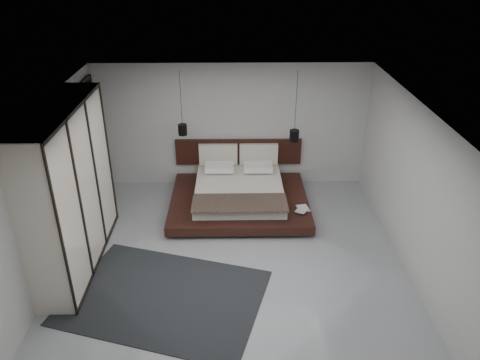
{
  "coord_description": "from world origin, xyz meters",
  "views": [
    {
      "loc": [
        0.03,
        -6.81,
        5.06
      ],
      "look_at": [
        0.15,
        1.2,
        0.96
      ],
      "focal_mm": 35.0,
      "sensor_mm": 36.0,
      "label": 1
    }
  ],
  "objects_px": {
    "lattice_screen": "(93,140)",
    "pendant_right": "(294,135)",
    "wardrobe": "(69,190)",
    "bed": "(239,193)",
    "pendant_left": "(183,130)",
    "rug": "(165,297)"
  },
  "relations": [
    {
      "from": "pendant_left",
      "to": "rug",
      "type": "bearing_deg",
      "value": -90.98
    },
    {
      "from": "pendant_left",
      "to": "pendant_right",
      "type": "relative_size",
      "value": 0.9
    },
    {
      "from": "lattice_screen",
      "to": "rug",
      "type": "xyz_separation_m",
      "value": [
        1.87,
        -3.45,
        -1.29
      ]
    },
    {
      "from": "rug",
      "to": "lattice_screen",
      "type": "bearing_deg",
      "value": 118.38
    },
    {
      "from": "pendant_left",
      "to": "lattice_screen",
      "type": "bearing_deg",
      "value": 177.36
    },
    {
      "from": "pendant_right",
      "to": "rug",
      "type": "relative_size",
      "value": 0.5
    },
    {
      "from": "bed",
      "to": "wardrobe",
      "type": "xyz_separation_m",
      "value": [
        -2.84,
        -1.88,
        1.12
      ]
    },
    {
      "from": "lattice_screen",
      "to": "pendant_right",
      "type": "height_order",
      "value": "pendant_right"
    },
    {
      "from": "pendant_right",
      "to": "wardrobe",
      "type": "distance_m",
      "value": 4.64
    },
    {
      "from": "bed",
      "to": "pendant_left",
      "type": "distance_m",
      "value": 1.79
    },
    {
      "from": "pendant_right",
      "to": "rug",
      "type": "xyz_separation_m",
      "value": [
        -2.4,
        -3.36,
        -1.41
      ]
    },
    {
      "from": "bed",
      "to": "lattice_screen",
      "type": "bearing_deg",
      "value": 170.0
    },
    {
      "from": "lattice_screen",
      "to": "pendant_left",
      "type": "bearing_deg",
      "value": -2.64
    },
    {
      "from": "bed",
      "to": "pendant_right",
      "type": "height_order",
      "value": "pendant_right"
    },
    {
      "from": "pendant_right",
      "to": "lattice_screen",
      "type": "bearing_deg",
      "value": 178.81
    },
    {
      "from": "lattice_screen",
      "to": "rug",
      "type": "height_order",
      "value": "lattice_screen"
    },
    {
      "from": "bed",
      "to": "pendant_left",
      "type": "height_order",
      "value": "pendant_left"
    },
    {
      "from": "lattice_screen",
      "to": "bed",
      "type": "bearing_deg",
      "value": -10.0
    },
    {
      "from": "lattice_screen",
      "to": "wardrobe",
      "type": "distance_m",
      "value": 2.44
    },
    {
      "from": "lattice_screen",
      "to": "pendant_right",
      "type": "xyz_separation_m",
      "value": [
        4.27,
        -0.09,
        0.12
      ]
    },
    {
      "from": "lattice_screen",
      "to": "pendant_left",
      "type": "relative_size",
      "value": 1.92
    },
    {
      "from": "pendant_left",
      "to": "rug",
      "type": "relative_size",
      "value": 0.45
    }
  ]
}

